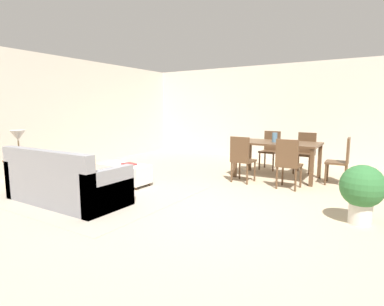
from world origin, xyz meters
TOP-DOWN VIEW (x-y plane):
  - ground_plane at (0.00, 0.00)m, footprint 10.80×10.80m
  - wall_back at (0.00, 5.00)m, footprint 9.00×0.12m
  - wall_left at (-4.50, 0.50)m, footprint 0.12×11.00m
  - area_rug at (-1.96, -0.21)m, footprint 3.00×2.80m
  - couch at (-1.95, -0.90)m, footprint 1.99×0.88m
  - ottoman_table at (-1.97, 0.43)m, footprint 1.02×0.48m
  - side_table at (-3.24, -0.86)m, footprint 0.40×0.40m
  - table_lamp at (-3.24, -0.86)m, footprint 0.26×0.26m
  - dining_table at (0.34, 2.61)m, footprint 1.68×0.97m
  - dining_chair_near_left at (-0.12, 1.78)m, footprint 0.43×0.43m
  - dining_chair_near_right at (0.80, 1.74)m, footprint 0.42×0.42m
  - dining_chair_far_left at (-0.08, 3.48)m, footprint 0.42×0.42m
  - dining_chair_far_right at (0.74, 3.43)m, footprint 0.43×0.43m
  - dining_chair_head_east at (1.58, 2.61)m, footprint 0.41×0.41m
  - vase_centerpiece at (0.28, 2.58)m, footprint 0.11×0.11m
  - book_on_ottoman at (-1.85, 0.44)m, footprint 0.30×0.26m
  - potted_plant at (2.04, 0.51)m, footprint 0.54×0.54m

SIDE VIEW (x-z plane):
  - ground_plane at x=0.00m, z-range 0.00..0.00m
  - area_rug at x=-1.96m, z-range 0.00..0.01m
  - ottoman_table at x=-1.97m, z-range 0.03..0.43m
  - couch at x=-1.95m, z-range -0.14..0.72m
  - book_on_ottoman at x=-1.85m, z-range 0.40..0.43m
  - side_table at x=-3.24m, z-range 0.16..0.72m
  - potted_plant at x=2.04m, z-range 0.07..0.83m
  - dining_chair_near_left at x=-0.12m, z-range 0.06..0.98m
  - dining_chair_near_right at x=0.80m, z-range 0.06..0.98m
  - dining_chair_far_left at x=-0.08m, z-range 0.06..0.98m
  - dining_chair_far_right at x=0.74m, z-range 0.06..0.98m
  - dining_chair_head_east at x=1.58m, z-range 0.06..0.98m
  - dining_table at x=0.34m, z-range 0.29..1.05m
  - vase_centerpiece at x=0.28m, z-range 0.76..0.96m
  - table_lamp at x=-3.24m, z-range 0.71..1.23m
  - wall_back at x=0.00m, z-range 0.00..2.70m
  - wall_left at x=-4.50m, z-range 0.00..2.70m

